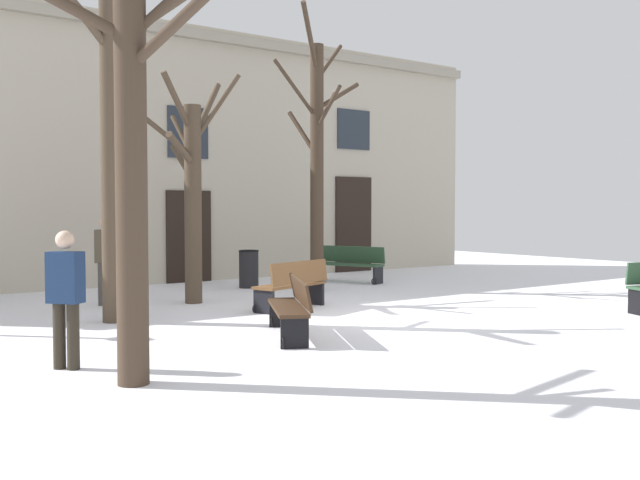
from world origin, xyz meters
name	(u,v)px	position (x,y,z in m)	size (l,w,h in m)	color
ground_plane	(372,320)	(0.00, 0.00, 0.00)	(31.15, 31.15, 0.00)	white
building_facade	(176,151)	(0.00, 7.57, 3.26)	(19.47, 0.60, 6.41)	#BCB29E
tree_near_facade	(192,188)	(-1.47, 3.66, 2.24)	(2.28, 1.86, 4.46)	#4C3D2D
tree_left_of_center	(317,156)	(1.72, 3.97, 3.00)	(2.17, 1.85, 6.14)	#423326
tree_right_of_center	(110,143)	(-3.58, 2.25, 2.87)	(2.61, 1.38, 5.72)	#4C3D2D
tree_center	(132,99)	(-4.83, -1.87, 2.96)	(2.09, 2.56, 5.65)	#423326
litter_bin	(249,269)	(0.79, 5.38, 0.44)	(0.48, 0.48, 0.87)	black
bench_near_center_tree	(293,285)	(-0.38, 1.79, 0.45)	(1.71, 0.99, 0.89)	brown
bench_back_to_back_left	(348,263)	(3.48, 5.07, 0.46)	(1.15, 1.94, 0.90)	#2D4C33
bench_near_lamp	(291,306)	(-1.97, -0.55, 0.44)	(1.25, 1.88, 0.84)	#3D2819
person_near_bench	(106,256)	(-2.96, 4.28, 0.94)	(0.44, 0.40, 1.69)	#403D3A
person_strolling	(66,293)	(-5.20, -0.77, 0.87)	(0.41, 0.43, 1.58)	#2D271E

